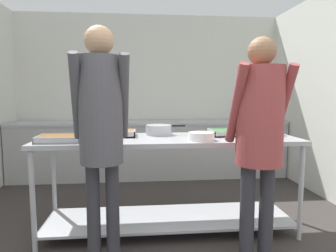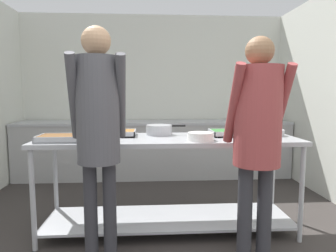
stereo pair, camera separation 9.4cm
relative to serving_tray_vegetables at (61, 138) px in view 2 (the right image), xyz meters
name	(u,v)px [view 2 (the right image)]	position (x,y,z in m)	size (l,w,h in m)	color
wall_rear	(154,95)	(0.87, 2.48, 0.38)	(4.47, 0.06, 2.65)	silver
back_counter	(154,149)	(0.87, 2.11, -0.50)	(4.31, 0.65, 0.90)	#A8A8A8
serving_counter	(169,168)	(0.97, 0.15, -0.32)	(2.45, 0.72, 0.92)	#ADAFB5
serving_tray_vegetables	(61,138)	(0.00, 0.00, 0.00)	(0.38, 0.30, 0.05)	#ADAFB5
serving_tray_roast	(114,133)	(0.44, 0.30, 0.00)	(0.42, 0.31, 0.05)	#ADAFB5
sauce_pan	(159,129)	(0.89, 0.35, 0.03)	(0.40, 0.26, 0.10)	#ADAFB5
plate_stack	(201,137)	(1.24, -0.05, 0.01)	(0.24, 0.24, 0.07)	white
serving_tray_greens	(234,133)	(1.64, 0.25, 0.00)	(0.47, 0.31, 0.05)	#ADAFB5
broccoli_bowl	(273,131)	(2.02, 0.22, 0.02)	(0.22, 0.22, 0.10)	#B2B2B7
guest_serving_left	(257,127)	(1.59, -0.51, 0.14)	(0.45, 0.35, 1.75)	#2D2D33
guest_serving_right	(98,121)	(0.41, -0.48, 0.20)	(0.44, 0.38, 1.82)	#2D2D33
water_bottle	(273,113)	(2.83, 2.16, 0.08)	(0.07, 0.07, 0.27)	brown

